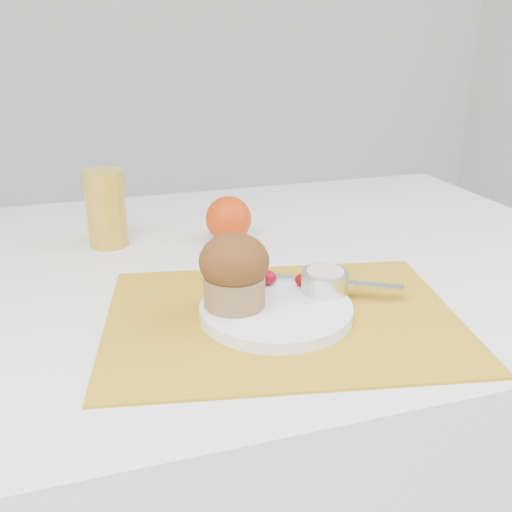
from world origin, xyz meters
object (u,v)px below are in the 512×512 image
object	(u,v)px
juice_glass	(106,208)
table	(229,460)
plate	(276,310)
orange	(229,219)
muffin	(234,270)

from	to	relation	value
juice_glass	table	bearing A→B (deg)	-37.52
plate	orange	size ratio (longest dim) A/B	2.45
table	orange	world-z (taller)	orange
plate	juice_glass	world-z (taller)	juice_glass
table	plate	size ratio (longest dim) A/B	6.56
table	juice_glass	xyz separation A→B (m)	(-0.16, 0.12, 0.44)
orange	muffin	distance (m)	0.27
orange	juice_glass	world-z (taller)	juice_glass
table	juice_glass	bearing A→B (deg)	142.48
orange	plate	bearing A→B (deg)	-93.19
orange	juice_glass	distance (m)	0.19
plate	muffin	size ratio (longest dim) A/B	2.08
plate	orange	bearing A→B (deg)	86.81
juice_glass	muffin	bearing A→B (deg)	-67.33
table	orange	size ratio (longest dim) A/B	16.08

